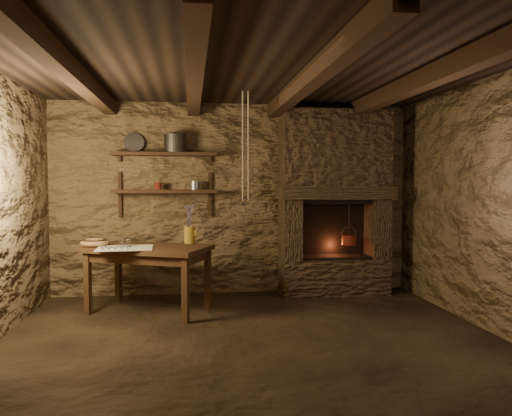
{
  "coord_description": "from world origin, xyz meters",
  "views": [
    {
      "loc": [
        -0.54,
        -4.31,
        1.41
      ],
      "look_at": [
        0.14,
        0.9,
        1.14
      ],
      "focal_mm": 35.0,
      "sensor_mm": 36.0,
      "label": 1
    }
  ],
  "objects": [
    {
      "name": "shelf_lower",
      "position": [
        -0.85,
        1.84,
        1.3
      ],
      "size": [
        1.25,
        0.3,
        0.04
      ],
      "primitive_type": "cube",
      "color": "black",
      "rests_on": "back_wall"
    },
    {
      "name": "beam_mid_right",
      "position": [
        0.5,
        0.0,
        2.31
      ],
      "size": [
        0.14,
        3.95,
        0.16
      ],
      "primitive_type": "cube",
      "color": "black",
      "rests_on": "ceiling"
    },
    {
      "name": "rusty_tin",
      "position": [
        -0.93,
        1.84,
        1.36
      ],
      "size": [
        0.11,
        0.11,
        0.09
      ],
      "primitive_type": "cylinder",
      "rotation": [
        0.0,
        0.0,
        0.28
      ],
      "color": "#541810",
      "rests_on": "shelf_lower"
    },
    {
      "name": "beam_mid_left",
      "position": [
        -0.5,
        0.0,
        2.31
      ],
      "size": [
        0.14,
        3.95,
        0.16
      ],
      "primitive_type": "cube",
      "color": "black",
      "rests_on": "ceiling"
    },
    {
      "name": "red_pot",
      "position": [
        1.43,
        1.72,
        0.69
      ],
      "size": [
        0.22,
        0.22,
        0.54
      ],
      "rotation": [
        0.0,
        0.0,
        -0.32
      ],
      "color": "maroon",
      "rests_on": "hearth"
    },
    {
      "name": "iron_stockpot",
      "position": [
        -0.72,
        1.84,
        1.87
      ],
      "size": [
        0.3,
        0.3,
        0.2
      ],
      "primitive_type": "cylinder",
      "rotation": [
        0.0,
        0.0,
        -0.16
      ],
      "color": "#2E2B29",
      "rests_on": "shelf_upper"
    },
    {
      "name": "work_table",
      "position": [
        -0.99,
        1.17,
        0.39
      ],
      "size": [
        1.44,
        1.17,
        0.72
      ],
      "rotation": [
        0.0,
        0.0,
        -0.42
      ],
      "color": "black",
      "rests_on": "floor"
    },
    {
      "name": "floor",
      "position": [
        0.0,
        0.0,
        0.0
      ],
      "size": [
        4.5,
        4.5,
        0.0
      ],
      "primitive_type": "plane",
      "color": "black",
      "rests_on": "ground"
    },
    {
      "name": "pewter_cutlery_row",
      "position": [
        -1.23,
        0.99,
        0.73
      ],
      "size": [
        0.48,
        0.2,
        0.01
      ],
      "primitive_type": null,
      "rotation": [
        0.0,
        0.0,
        0.04
      ],
      "color": "gray",
      "rests_on": "linen_cloth"
    },
    {
      "name": "tin_pan",
      "position": [
        -1.22,
        1.94,
        1.89
      ],
      "size": [
        0.25,
        0.13,
        0.24
      ],
      "primitive_type": "cylinder",
      "rotation": [
        1.26,
        0.0,
        0.07
      ],
      "color": "#999994",
      "rests_on": "shelf_upper"
    },
    {
      "name": "drinking_glasses",
      "position": [
        -1.21,
        1.12,
        0.76
      ],
      "size": [
        0.18,
        0.05,
        0.07
      ],
      "primitive_type": null,
      "color": "white",
      "rests_on": "linen_cloth"
    },
    {
      "name": "stoneware_jug",
      "position": [
        -0.55,
        1.36,
        0.91
      ],
      "size": [
        0.16,
        0.16,
        0.44
      ],
      "rotation": [
        0.0,
        0.0,
        -0.32
      ],
      "color": "#AE8721",
      "rests_on": "work_table"
    },
    {
      "name": "hearth",
      "position": [
        1.25,
        1.77,
        1.23
      ],
      "size": [
        1.43,
        0.51,
        2.3
      ],
      "color": "#332519",
      "rests_on": "floor"
    },
    {
      "name": "linen_cloth",
      "position": [
        -1.23,
        1.01,
        0.72
      ],
      "size": [
        0.59,
        0.48,
        0.01
      ],
      "primitive_type": "cube",
      "rotation": [
        0.0,
        0.0,
        0.04
      ],
      "color": "beige",
      "rests_on": "work_table"
    },
    {
      "name": "front_wall",
      "position": [
        0.0,
        -2.0,
        1.2
      ],
      "size": [
        4.5,
        0.04,
        2.4
      ],
      "primitive_type": "cube",
      "color": "brown",
      "rests_on": "floor"
    },
    {
      "name": "ceiling",
      "position": [
        0.0,
        0.0,
        2.4
      ],
      "size": [
        4.5,
        4.0,
        0.04
      ],
      "primitive_type": "cube",
      "color": "black",
      "rests_on": "back_wall"
    },
    {
      "name": "back_wall",
      "position": [
        0.0,
        2.0,
        1.2
      ],
      "size": [
        4.5,
        0.04,
        2.4
      ],
      "primitive_type": "cube",
      "color": "brown",
      "rests_on": "floor"
    },
    {
      "name": "hanging_ropes",
      "position": [
        0.05,
        1.05,
        1.8
      ],
      "size": [
        0.08,
        0.08,
        1.2
      ],
      "primitive_type": null,
      "color": "beige",
      "rests_on": "ceiling"
    },
    {
      "name": "shelf_upper",
      "position": [
        -0.85,
        1.84,
        1.75
      ],
      "size": [
        1.25,
        0.3,
        0.04
      ],
      "primitive_type": "cube",
      "color": "black",
      "rests_on": "back_wall"
    },
    {
      "name": "wooden_bowl",
      "position": [
        -1.57,
        1.22,
        0.75
      ],
      "size": [
        0.33,
        0.33,
        0.11
      ],
      "primitive_type": "ellipsoid",
      "rotation": [
        0.0,
        0.0,
        0.12
      ],
      "color": "olive",
      "rests_on": "work_table"
    },
    {
      "name": "beam_far_right",
      "position": [
        1.5,
        0.0,
        2.31
      ],
      "size": [
        0.14,
        3.95,
        0.16
      ],
      "primitive_type": "cube",
      "color": "black",
      "rests_on": "ceiling"
    },
    {
      "name": "right_wall",
      "position": [
        2.25,
        0.0,
        1.2
      ],
      "size": [
        0.04,
        4.0,
        2.4
      ],
      "primitive_type": "cube",
      "color": "brown",
      "rests_on": "floor"
    },
    {
      "name": "small_kettle",
      "position": [
        -0.49,
        1.84,
        1.37
      ],
      "size": [
        0.16,
        0.13,
        0.16
      ],
      "primitive_type": null,
      "rotation": [
        0.0,
        0.0,
        -0.08
      ],
      "color": "#999994",
      "rests_on": "shelf_lower"
    },
    {
      "name": "beam_far_left",
      "position": [
        -1.5,
        0.0,
        2.31
      ],
      "size": [
        0.14,
        3.95,
        0.16
      ],
      "primitive_type": "cube",
      "color": "black",
      "rests_on": "ceiling"
    }
  ]
}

